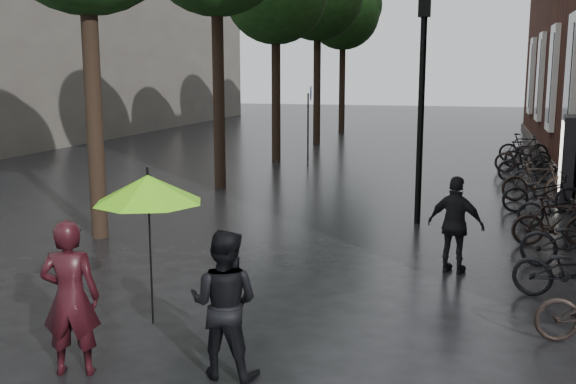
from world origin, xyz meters
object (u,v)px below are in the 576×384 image
(parked_bicycles, at_px, (543,189))
(ad_lightbox, at_px, (567,158))
(pedestrian_walking, at_px, (456,225))
(person_burgundy, at_px, (70,298))
(person_black, at_px, (224,304))
(lamp_post, at_px, (422,89))

(parked_bicycles, height_order, ad_lightbox, ad_lightbox)
(pedestrian_walking, relative_size, parked_bicycles, 0.09)
(person_burgundy, relative_size, person_black, 1.06)
(parked_bicycles, distance_m, ad_lightbox, 1.61)
(pedestrian_walking, distance_m, ad_lightbox, 7.62)
(person_black, distance_m, parked_bicycles, 11.18)
(person_black, distance_m, pedestrian_walking, 5.08)
(person_black, height_order, parked_bicycles, person_black)
(person_burgundy, xyz_separation_m, person_black, (1.60, 0.40, -0.05))
(person_black, distance_m, lamp_post, 8.42)
(ad_lightbox, bearing_deg, person_burgundy, -112.43)
(person_black, xyz_separation_m, ad_lightbox, (4.74, 11.75, 0.27))
(person_burgundy, relative_size, pedestrian_walking, 1.08)
(pedestrian_walking, bearing_deg, person_black, 80.76)
(parked_bicycles, xyz_separation_m, lamp_post, (-2.73, -2.35, 2.40))
(lamp_post, bearing_deg, person_black, -99.55)
(person_burgundy, relative_size, ad_lightbox, 0.80)
(person_black, height_order, ad_lightbox, ad_lightbox)
(ad_lightbox, xyz_separation_m, lamp_post, (-3.38, -3.69, 1.80))
(parked_bicycles, xyz_separation_m, ad_lightbox, (0.65, 1.35, 0.60))
(person_black, bearing_deg, pedestrian_walking, -116.19)
(parked_bicycles, bearing_deg, person_burgundy, -117.77)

